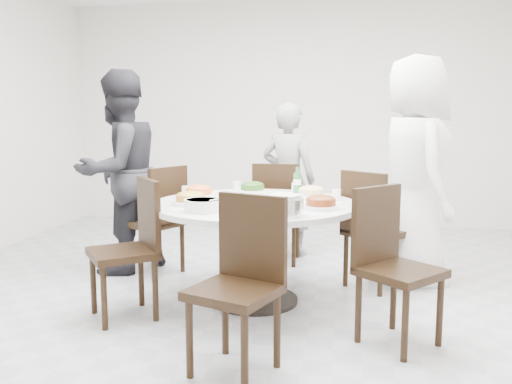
% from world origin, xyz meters
% --- Properties ---
extents(floor, '(6.00, 6.00, 0.01)m').
position_xyz_m(floor, '(0.00, 0.00, 0.00)').
color(floor, '#ADAEB2').
rests_on(floor, ground).
extents(wall_back, '(6.00, 0.01, 2.80)m').
position_xyz_m(wall_back, '(0.00, 3.00, 1.40)').
color(wall_back, silver).
rests_on(wall_back, ground).
extents(wall_front, '(6.00, 0.01, 2.80)m').
position_xyz_m(wall_front, '(0.00, -3.00, 1.40)').
color(wall_front, silver).
rests_on(wall_front, ground).
extents(dining_table, '(1.50, 1.50, 0.75)m').
position_xyz_m(dining_table, '(-0.10, -0.07, 0.38)').
color(dining_table, white).
rests_on(dining_table, floor).
extents(chair_ne, '(0.59, 0.59, 0.95)m').
position_xyz_m(chair_ne, '(0.81, 0.44, 0.47)').
color(chair_ne, black).
rests_on(chair_ne, floor).
extents(chair_n, '(0.42, 0.42, 0.95)m').
position_xyz_m(chair_n, '(-0.07, 1.07, 0.47)').
color(chair_n, black).
rests_on(chair_n, floor).
extents(chair_nw, '(0.57, 0.57, 0.95)m').
position_xyz_m(chair_nw, '(-1.09, 0.52, 0.47)').
color(chair_nw, black).
rests_on(chair_nw, floor).
extents(chair_sw, '(0.59, 0.59, 0.95)m').
position_xyz_m(chair_sw, '(-0.93, -0.53, 0.47)').
color(chair_sw, black).
rests_on(chair_sw, floor).
extents(chair_s, '(0.54, 0.54, 0.95)m').
position_xyz_m(chair_s, '(-0.02, -1.20, 0.47)').
color(chair_s, black).
rests_on(chair_s, floor).
extents(chair_se, '(0.59, 0.59, 0.95)m').
position_xyz_m(chair_se, '(0.89, -0.68, 0.47)').
color(chair_se, black).
rests_on(chair_se, floor).
extents(diner_right, '(0.81, 1.04, 1.87)m').
position_xyz_m(diner_right, '(1.11, 0.66, 0.93)').
color(diner_right, silver).
rests_on(diner_right, floor).
extents(diner_middle, '(0.62, 0.49, 1.51)m').
position_xyz_m(diner_middle, '(-0.01, 1.39, 0.75)').
color(diner_middle, black).
rests_on(diner_middle, floor).
extents(diner_left, '(0.98, 1.07, 1.77)m').
position_xyz_m(diner_left, '(-1.41, 0.55, 0.89)').
color(diner_left, black).
rests_on(diner_left, floor).
extents(dish_greens, '(0.25, 0.25, 0.06)m').
position_xyz_m(dish_greens, '(-0.20, 0.42, 0.78)').
color(dish_greens, white).
rests_on(dish_greens, dining_table).
extents(dish_pale, '(0.25, 0.25, 0.07)m').
position_xyz_m(dish_pale, '(0.29, 0.23, 0.78)').
color(dish_pale, white).
rests_on(dish_pale, dining_table).
extents(dish_orange, '(0.26, 0.26, 0.07)m').
position_xyz_m(dish_orange, '(-0.57, 0.13, 0.79)').
color(dish_orange, white).
rests_on(dish_orange, dining_table).
extents(dish_redbrown, '(0.26, 0.26, 0.07)m').
position_xyz_m(dish_redbrown, '(0.39, -0.27, 0.78)').
color(dish_redbrown, white).
rests_on(dish_redbrown, dining_table).
extents(dish_tofu, '(0.27, 0.27, 0.07)m').
position_xyz_m(dish_tofu, '(-0.53, -0.24, 0.79)').
color(dish_tofu, white).
rests_on(dish_tofu, dining_table).
extents(rice_bowl, '(0.26, 0.26, 0.11)m').
position_xyz_m(rice_bowl, '(0.17, -0.56, 0.81)').
color(rice_bowl, silver).
rests_on(rice_bowl, dining_table).
extents(soup_bowl, '(0.26, 0.26, 0.08)m').
position_xyz_m(soup_bowl, '(-0.37, -0.49, 0.79)').
color(soup_bowl, white).
rests_on(soup_bowl, dining_table).
extents(beverage_bottle, '(0.06, 0.06, 0.22)m').
position_xyz_m(beverage_bottle, '(0.16, 0.45, 0.86)').
color(beverage_bottle, '#2B6C31').
rests_on(beverage_bottle, dining_table).
extents(tea_cups, '(0.07, 0.07, 0.08)m').
position_xyz_m(tea_cups, '(-0.13, 0.57, 0.79)').
color(tea_cups, white).
rests_on(tea_cups, dining_table).
extents(chopsticks, '(0.24, 0.04, 0.01)m').
position_xyz_m(chopsticks, '(-0.12, 0.63, 0.76)').
color(chopsticks, tan).
rests_on(chopsticks, dining_table).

